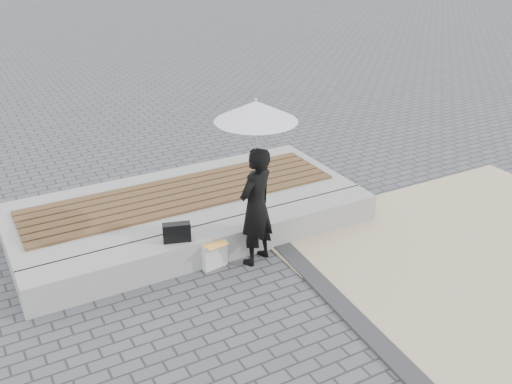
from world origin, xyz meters
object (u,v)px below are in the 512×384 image
Objects in this scene: canvas_tote at (214,255)px; woman at (256,207)px; handbag at (177,232)px; seating_ledge at (217,242)px; parasol at (256,111)px.

woman is at bearing -21.79° from canvas_tote.
canvas_tote is at bearing -7.49° from handbag.
seating_ledge is 0.27m from canvas_tote.
seating_ledge is at bearing 47.36° from canvas_tote.
handbag is 0.98× the size of canvas_tote.
parasol is 3.65× the size of handbag.
seating_ledge is 14.27× the size of handbag.
woman is at bearing -41.97° from seating_ledge.
parasol reaches higher than seating_ledge.
seating_ledge is at bearing 20.66° from handbag.
handbag is (-0.57, -0.04, 0.32)m from seating_ledge.
woman is 0.84m from canvas_tote.
canvas_tote is (-0.55, 0.13, -1.88)m from parasol.
handbag is (-0.96, 0.32, -1.53)m from parasol.
seating_ledge reaches higher than canvas_tote.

